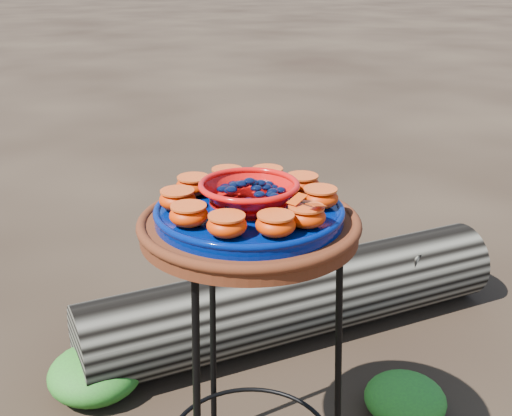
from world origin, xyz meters
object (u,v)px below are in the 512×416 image
plant_stand (250,372)px  driftwood_log (296,299)px  red_bowl (249,196)px  cobalt_plate (249,214)px  terracotta_saucer (249,228)px

plant_stand → driftwood_log: size_ratio=0.46×
plant_stand → red_bowl: (0.00, 0.00, 0.44)m
cobalt_plate → driftwood_log: 0.95m
plant_stand → red_bowl: size_ratio=3.50×
plant_stand → cobalt_plate: (0.00, 0.00, 0.40)m
cobalt_plate → red_bowl: (0.00, 0.00, 0.04)m
plant_stand → terracotta_saucer: (0.00, 0.00, 0.37)m
terracotta_saucer → cobalt_plate: bearing=0.0°
red_bowl → plant_stand: bearing=0.0°
red_bowl → driftwood_log: size_ratio=0.13×
plant_stand → terracotta_saucer: bearing=0.0°
terracotta_saucer → red_bowl: (0.00, 0.00, 0.07)m
terracotta_saucer → red_bowl: 0.07m
terracotta_saucer → red_bowl: red_bowl is taller
cobalt_plate → driftwood_log: (0.48, 0.56, -0.61)m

